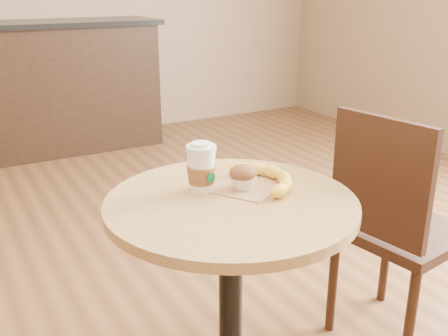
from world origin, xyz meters
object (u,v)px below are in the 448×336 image
coffee_cup (201,169)px  banana (269,177)px  cafe_table (231,266)px  chair_right (394,224)px  muffin (243,177)px

coffee_cup → banana: size_ratio=0.51×
cafe_table → banana: banana is taller
banana → cafe_table: bearing=-158.7°
banana → chair_right: bearing=2.1°
cafe_table → coffee_cup: bearing=113.2°
chair_right → muffin: 0.69m
chair_right → coffee_cup: chair_right is taller
chair_right → banana: (-0.54, 0.02, 0.27)m
coffee_cup → muffin: (0.11, -0.05, -0.03)m
coffee_cup → chair_right: bearing=-18.5°
coffee_cup → cafe_table: bearing=-79.7°
chair_right → muffin: chair_right is taller
muffin → coffee_cup: bearing=156.0°
coffee_cup → muffin: bearing=-36.8°
cafe_table → coffee_cup: size_ratio=5.15×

